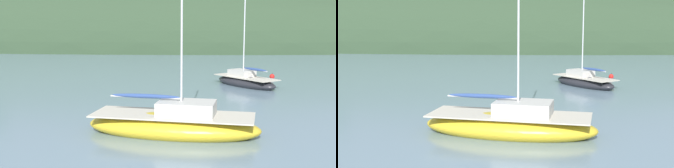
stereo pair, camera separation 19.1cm
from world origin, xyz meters
TOP-DOWN VIEW (x-y plane):
  - far_shoreline_hill at (-25.10, 73.47)m, footprint 150.00×36.00m
  - sailboat_orange_cutter at (5.25, 27.66)m, footprint 5.40×5.90m
  - sailboat_black_sloop at (1.10, 12.48)m, footprint 8.18×3.53m
  - mooring_buoy_channel at (7.91, 32.74)m, footprint 0.44×0.44m

SIDE VIEW (x-z plane):
  - far_shoreline_hill at x=-25.10m, z-range -14.72..14.80m
  - mooring_buoy_channel at x=7.91m, z-range -0.15..0.39m
  - sailboat_orange_cutter at x=5.25m, z-range -3.59..4.35m
  - sailboat_black_sloop at x=1.10m, z-range -4.20..5.14m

